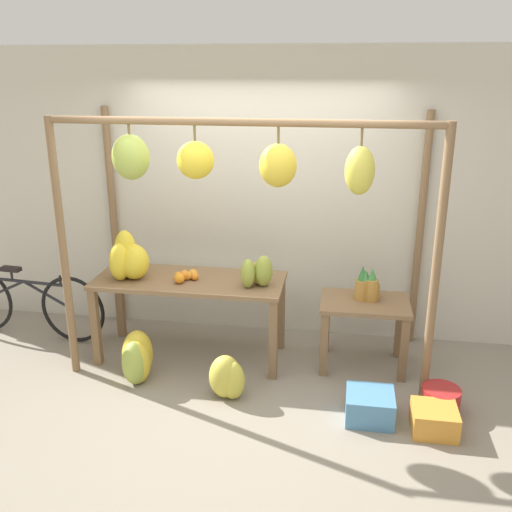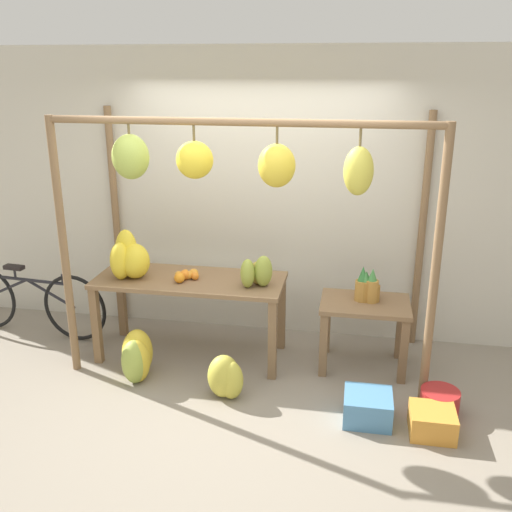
# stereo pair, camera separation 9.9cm
# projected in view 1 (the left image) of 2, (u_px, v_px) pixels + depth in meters

# --- Properties ---
(ground_plane) EXTENTS (20.00, 20.00, 0.00)m
(ground_plane) POSITION_uv_depth(u_px,v_px,m) (237.00, 398.00, 4.71)
(ground_plane) COLOR gray
(shop_wall_back) EXTENTS (8.00, 0.08, 2.80)m
(shop_wall_back) POSITION_uv_depth(u_px,v_px,m) (262.00, 196.00, 5.57)
(shop_wall_back) COLOR beige
(shop_wall_back) RESTS_ON ground_plane
(stall_awning) EXTENTS (3.10, 1.25, 2.25)m
(stall_awning) POSITION_uv_depth(u_px,v_px,m) (235.00, 187.00, 4.55)
(stall_awning) COLOR brown
(stall_awning) RESTS_ON ground_plane
(display_table_main) EXTENTS (1.72, 0.68, 0.77)m
(display_table_main) POSITION_uv_depth(u_px,v_px,m) (190.00, 290.00, 5.21)
(display_table_main) COLOR brown
(display_table_main) RESTS_ON ground_plane
(display_table_side) EXTENTS (0.78, 0.55, 0.63)m
(display_table_side) POSITION_uv_depth(u_px,v_px,m) (364.00, 316.00, 5.09)
(display_table_side) COLOR brown
(display_table_side) RESTS_ON ground_plane
(banana_pile_on_table) EXTENTS (0.44, 0.40, 0.44)m
(banana_pile_on_table) POSITION_uv_depth(u_px,v_px,m) (128.00, 259.00, 5.13)
(banana_pile_on_table) COLOR yellow
(banana_pile_on_table) RESTS_ON display_table_main
(orange_pile) EXTENTS (0.22, 0.24, 0.09)m
(orange_pile) POSITION_uv_depth(u_px,v_px,m) (186.00, 276.00, 5.12)
(orange_pile) COLOR orange
(orange_pile) RESTS_ON display_table_main
(pineapple_cluster) EXTENTS (0.22, 0.20, 0.32)m
(pineapple_cluster) POSITION_uv_depth(u_px,v_px,m) (367.00, 287.00, 5.04)
(pineapple_cluster) COLOR #B27F38
(pineapple_cluster) RESTS_ON display_table_side
(banana_pile_ground_left) EXTENTS (0.35, 0.45, 0.43)m
(banana_pile_ground_left) POSITION_uv_depth(u_px,v_px,m) (137.00, 359.00, 4.93)
(banana_pile_ground_left) COLOR gold
(banana_pile_ground_left) RESTS_ON ground_plane
(banana_pile_ground_right) EXTENTS (0.34, 0.28, 0.37)m
(banana_pile_ground_right) POSITION_uv_depth(u_px,v_px,m) (228.00, 378.00, 4.67)
(banana_pile_ground_right) COLOR gold
(banana_pile_ground_right) RESTS_ON ground_plane
(fruit_crate_white) EXTENTS (0.37, 0.35, 0.22)m
(fruit_crate_white) POSITION_uv_depth(u_px,v_px,m) (370.00, 406.00, 4.41)
(fruit_crate_white) COLOR #4C84B2
(fruit_crate_white) RESTS_ON ground_plane
(blue_bucket) EXTENTS (0.30, 0.30, 0.20)m
(blue_bucket) POSITION_uv_depth(u_px,v_px,m) (440.00, 400.00, 4.51)
(blue_bucket) COLOR #AD2323
(blue_bucket) RESTS_ON ground_plane
(parked_bicycle) EXTENTS (1.71, 0.20, 0.73)m
(parked_bicycle) POSITION_uv_depth(u_px,v_px,m) (27.00, 303.00, 5.69)
(parked_bicycle) COLOR black
(parked_bicycle) RESTS_ON ground_plane
(papaya_pile) EXTENTS (0.31, 0.28, 0.28)m
(papaya_pile) POSITION_uv_depth(u_px,v_px,m) (257.00, 272.00, 4.96)
(papaya_pile) COLOR #93A33D
(papaya_pile) RESTS_ON display_table_main
(fruit_crate_purple) EXTENTS (0.33, 0.32, 0.20)m
(fruit_crate_purple) POSITION_uv_depth(u_px,v_px,m) (434.00, 420.00, 4.26)
(fruit_crate_purple) COLOR orange
(fruit_crate_purple) RESTS_ON ground_plane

